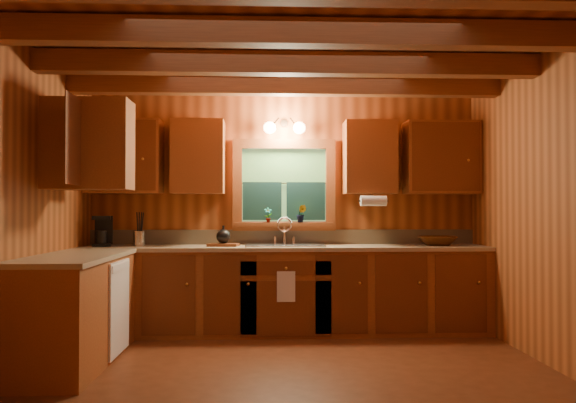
% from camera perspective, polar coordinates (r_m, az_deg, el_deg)
% --- Properties ---
extents(room, '(4.20, 4.20, 4.20)m').
position_cam_1_polar(room, '(4.18, 0.44, -0.49)').
color(room, '#5A2B15').
rests_on(room, ground).
extents(ceiling_beams, '(4.20, 2.54, 0.18)m').
position_cam_1_polar(ceiling_beams, '(4.36, 0.44, 15.36)').
color(ceiling_beams, brown).
rests_on(ceiling_beams, room).
extents(base_cabinets, '(4.20, 2.22, 0.86)m').
position_cam_1_polar(base_cabinets, '(5.53, -5.40, -9.66)').
color(base_cabinets, brown).
rests_on(base_cabinets, ground).
extents(countertop, '(4.20, 2.24, 0.04)m').
position_cam_1_polar(countertop, '(5.49, -5.25, -5.00)').
color(countertop, tan).
rests_on(countertop, base_cabinets).
extents(backsplash, '(4.20, 0.02, 0.16)m').
position_cam_1_polar(backsplash, '(6.07, -0.42, -3.68)').
color(backsplash, tan).
rests_on(backsplash, room).
extents(dishwasher_panel, '(0.02, 0.60, 0.80)m').
position_cam_1_polar(dishwasher_panel, '(5.09, -17.01, -10.38)').
color(dishwasher_panel, white).
rests_on(dishwasher_panel, base_cabinets).
extents(upper_cabinets, '(4.19, 1.77, 0.78)m').
position_cam_1_polar(upper_cabinets, '(5.64, -6.02, 4.87)').
color(upper_cabinets, brown).
rests_on(upper_cabinets, room).
extents(window, '(1.12, 0.08, 1.00)m').
position_cam_1_polar(window, '(6.05, -0.41, 1.51)').
color(window, brown).
rests_on(window, room).
extents(window_sill, '(1.06, 0.14, 0.04)m').
position_cam_1_polar(window_sill, '(6.00, -0.39, -2.37)').
color(window_sill, brown).
rests_on(window_sill, room).
extents(wall_sconce, '(0.45, 0.21, 0.17)m').
position_cam_1_polar(wall_sconce, '(5.99, -0.37, 7.64)').
color(wall_sconce, black).
rests_on(wall_sconce, room).
extents(paper_towel_roll, '(0.27, 0.11, 0.11)m').
position_cam_1_polar(paper_towel_roll, '(5.81, 8.80, 0.06)').
color(paper_towel_roll, white).
rests_on(paper_towel_roll, upper_cabinets).
extents(dish_towel, '(0.18, 0.01, 0.30)m').
position_cam_1_polar(dish_towel, '(5.49, -0.20, -8.78)').
color(dish_towel, white).
rests_on(dish_towel, base_cabinets).
extents(sink, '(0.82, 0.48, 0.43)m').
position_cam_1_polar(sink, '(5.80, -0.32, -5.03)').
color(sink, silver).
rests_on(sink, countertop).
extents(coffee_maker, '(0.18, 0.23, 0.32)m').
position_cam_1_polar(coffee_maker, '(6.02, -18.58, -2.93)').
color(coffee_maker, black).
rests_on(coffee_maker, countertop).
extents(utensil_crock, '(0.12, 0.12, 0.35)m').
position_cam_1_polar(utensil_crock, '(5.98, -15.11, -3.62)').
color(utensil_crock, silver).
rests_on(utensil_crock, countertop).
extents(cutting_board, '(0.33, 0.25, 0.03)m').
position_cam_1_polar(cutting_board, '(5.78, -6.69, -4.46)').
color(cutting_board, '#5F2C14').
rests_on(cutting_board, countertop).
extents(teakettle, '(0.15, 0.15, 0.19)m').
position_cam_1_polar(teakettle, '(5.77, -6.69, -3.59)').
color(teakettle, black).
rests_on(teakettle, cutting_board).
extents(wicker_basket, '(0.44, 0.44, 0.10)m').
position_cam_1_polar(wicker_basket, '(6.07, 15.14, -3.93)').
color(wicker_basket, '#48230C').
rests_on(wicker_basket, countertop).
extents(potted_plant_left, '(0.09, 0.07, 0.16)m').
position_cam_1_polar(potted_plant_left, '(5.98, -2.08, -1.39)').
color(potted_plant_left, '#5F2C14').
rests_on(potted_plant_left, window_sill).
extents(potted_plant_right, '(0.12, 0.10, 0.19)m').
position_cam_1_polar(potted_plant_right, '(5.98, 1.38, -1.27)').
color(potted_plant_right, '#5F2C14').
rests_on(potted_plant_right, window_sill).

